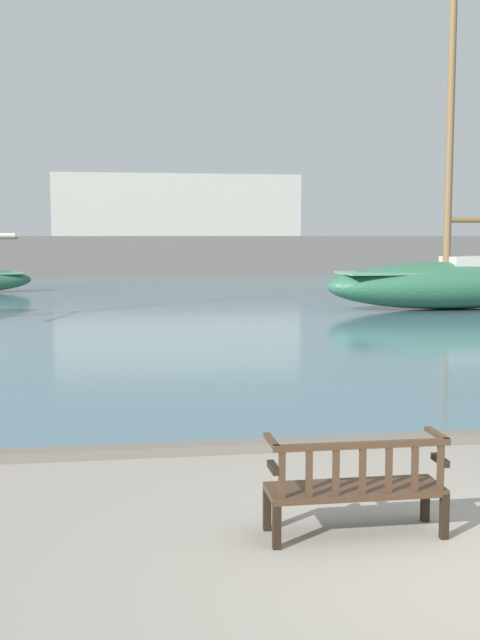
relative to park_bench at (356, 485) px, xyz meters
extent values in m
plane|color=gray|center=(0.73, -0.88, -0.47)|extent=(160.00, 160.00, 0.00)
cube|color=slate|center=(0.73, 43.12, -0.43)|extent=(100.00, 80.00, 0.08)
cube|color=slate|center=(0.73, 2.97, -0.41)|extent=(40.00, 0.30, 0.12)
cube|color=black|center=(-0.76, 0.26, -0.26)|extent=(0.07, 0.07, 0.42)
cube|color=black|center=(0.77, 0.26, -0.26)|extent=(0.07, 0.07, 0.42)
cube|color=black|center=(-0.77, -0.19, -0.26)|extent=(0.07, 0.07, 0.42)
cube|color=black|center=(0.76, -0.19, -0.26)|extent=(0.07, 0.07, 0.42)
cube|color=#422D1E|center=(0.00, 0.04, -0.05)|extent=(1.60, 0.52, 0.06)
cube|color=#422D1E|center=(0.00, -0.18, 0.42)|extent=(1.60, 0.05, 0.06)
cube|color=#422D1E|center=(-0.72, -0.18, 0.19)|extent=(0.06, 0.04, 0.41)
cube|color=#422D1E|center=(-0.48, -0.18, 0.19)|extent=(0.06, 0.04, 0.41)
cube|color=#422D1E|center=(-0.24, -0.18, 0.19)|extent=(0.06, 0.04, 0.41)
cube|color=#422D1E|center=(0.00, -0.18, 0.19)|extent=(0.06, 0.04, 0.41)
cube|color=#422D1E|center=(0.24, -0.18, 0.19)|extent=(0.06, 0.04, 0.41)
cube|color=#422D1E|center=(0.48, -0.18, 0.19)|extent=(0.06, 0.04, 0.41)
cube|color=#422D1E|center=(0.72, -0.18, 0.19)|extent=(0.06, 0.04, 0.41)
cube|color=black|center=(-0.77, -0.05, 0.22)|extent=(0.06, 0.30, 0.06)
cube|color=#422D1E|center=(-0.77, 0.04, 0.43)|extent=(0.06, 0.47, 0.04)
cube|color=black|center=(0.77, -0.05, 0.22)|extent=(0.06, 0.30, 0.06)
cube|color=#422D1E|center=(0.77, 0.04, 0.43)|extent=(0.06, 0.47, 0.04)
ellipsoid|color=#2D6647|center=(9.75, 20.24, 0.45)|extent=(9.33, 2.93, 1.68)
cube|color=#5B9375|center=(9.75, 20.24, 0.91)|extent=(8.20, 2.24, 0.08)
cube|color=beige|center=(10.44, 20.26, 1.21)|extent=(1.83, 1.50, 0.52)
cylinder|color=brown|center=(9.52, 20.23, 5.92)|extent=(0.26, 0.26, 9.94)
cube|color=#66605B|center=(0.73, 45.27, 0.84)|extent=(56.29, 2.40, 2.62)
cube|color=#B7B2A3|center=(1.93, 45.27, 4.12)|extent=(15.83, 2.00, 3.94)
camera|label=1|loc=(-2.11, -6.77, 2.25)|focal=45.00mm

